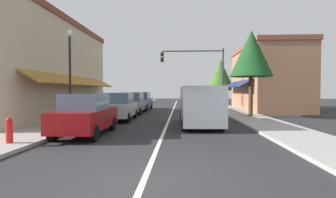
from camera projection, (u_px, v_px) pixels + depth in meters
ground_plane at (172, 111)px, 23.08m from camera, size 80.00×80.00×0.00m
sidewalk_left at (114, 111)px, 23.36m from camera, size 2.60×56.00×0.12m
sidewalk_right at (233, 111)px, 22.79m from camera, size 2.60×56.00×0.12m
lane_center_stripe at (172, 111)px, 23.08m from camera, size 0.14×52.00×0.01m
storefront_left_block at (36, 69)px, 17.46m from camera, size 6.40×14.20×6.90m
storefront_right_block at (267, 78)px, 24.50m from camera, size 6.10×10.20×6.25m
parked_car_nearest_left at (86, 115)px, 10.61m from camera, size 1.86×4.14×1.77m
parked_car_second_left at (119, 107)px, 15.98m from camera, size 1.84×4.13×1.77m
parked_car_third_left at (133, 103)px, 20.76m from camera, size 1.84×4.13×1.77m
parked_car_far_left at (141, 101)px, 25.23m from camera, size 1.87×4.14×1.77m
van_in_lane at (200, 105)px, 13.42m from camera, size 2.11×5.23×2.12m
traffic_signal_mast_arm at (201, 68)px, 24.02m from camera, size 6.07×0.50×5.98m
street_lamp_left_near at (70, 62)px, 13.31m from camera, size 0.36×0.36×5.12m
tree_right_near at (251, 54)px, 17.53m from camera, size 2.95×2.95×6.15m
tree_right_far at (220, 75)px, 31.93m from camera, size 3.58×3.58×5.88m
fire_hydrant at (9, 130)px, 8.45m from camera, size 0.22×0.22×0.87m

